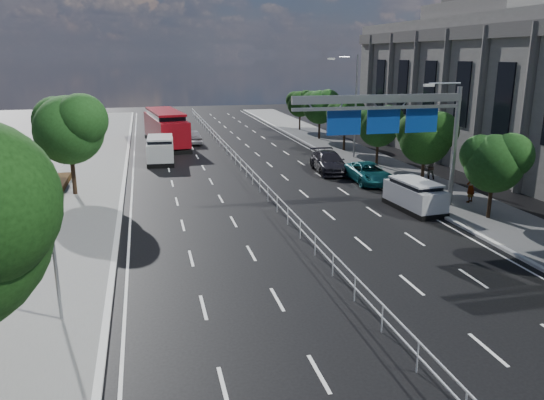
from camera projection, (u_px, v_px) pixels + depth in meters
name	position (u px, v px, depth m)	size (l,w,h in m)	color
ground	(346.00, 292.00, 20.75)	(160.00, 160.00, 0.00)	black
sidewalk_near	(31.00, 324.00, 18.13)	(5.00, 140.00, 0.14)	slate
kerb_near	(107.00, 316.00, 18.70)	(0.25, 140.00, 0.15)	silver
kerb_far	(543.00, 269.00, 22.76)	(0.25, 140.00, 0.15)	silver
median_fence	(242.00, 166.00, 41.70)	(0.05, 85.00, 1.02)	silver
hedge_near	(7.00, 266.00, 22.34)	(1.00, 36.00, 0.44)	black
toilet_sign	(38.00, 244.00, 17.50)	(1.62, 0.18, 4.34)	gray
overhead_gantry	(397.00, 116.00, 30.21)	(10.24, 0.38, 7.45)	gray
streetlight_far	(353.00, 100.00, 46.12)	(2.78, 2.40, 9.00)	gray
civic_hall	(516.00, 88.00, 45.07)	(14.40, 36.00, 14.35)	slate
near_tree_back	(69.00, 126.00, 33.68)	(4.84, 4.51, 6.69)	black
far_tree_c	(495.00, 160.00, 28.92)	(3.52, 3.28, 4.94)	black
far_tree_d	(426.00, 136.00, 35.88)	(3.85, 3.59, 5.34)	black
far_tree_e	(379.00, 124.00, 42.95)	(3.63, 3.38, 5.13)	black
far_tree_f	(346.00, 115.00, 50.00)	(3.52, 3.28, 5.02)	black
far_tree_g	(320.00, 105.00, 56.96)	(3.96, 3.69, 5.45)	black
far_tree_h	(300.00, 102.00, 64.08)	(3.41, 3.18, 4.91)	black
white_minivan	(161.00, 150.00, 45.50)	(2.48, 5.25, 2.24)	black
red_bus	(166.00, 127.00, 53.98)	(4.28, 12.12, 3.54)	black
near_car_silver	(192.00, 136.00, 55.25)	(1.78, 4.41, 1.50)	#95969B
near_car_dark	(160.00, 114.00, 75.79)	(1.78, 5.12, 1.69)	black
silver_minivan	(415.00, 195.00, 31.52)	(2.21, 4.51, 1.82)	black
parked_car_teal	(368.00, 173.00, 38.40)	(2.34, 5.08, 1.41)	#166267
parked_car_dark	(329.00, 162.00, 41.80)	(2.22, 5.47, 1.59)	black
pedestrian_a	(471.00, 187.00, 32.64)	(0.72, 0.47, 1.97)	gray
pedestrian_b	(429.00, 167.00, 38.76)	(0.89, 0.69, 1.83)	gray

